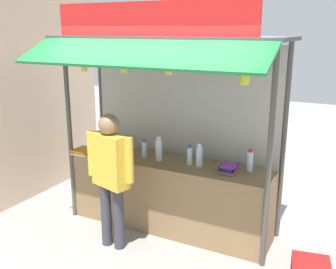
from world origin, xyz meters
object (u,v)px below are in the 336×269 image
Objects in this scene: water_bottle_left at (199,156)px; banana_bunch_leftmost at (169,68)px; water_bottle_back_left at (106,138)px; vendor_person at (111,169)px; water_bottle_far_left at (144,149)px; water_bottle_rear_center at (190,156)px; banana_bunch_inner_left at (124,67)px; water_bottle_front_left at (159,149)px; banana_bunch_rightmost at (245,77)px; magazine_stack_far_right at (84,151)px; magazine_stack_center at (229,168)px; magazine_stack_front_right at (112,152)px; water_bottle_back_right at (250,161)px; banana_bunch_inner_right at (84,66)px.

water_bottle_left is 1.15m from banana_bunch_leftmost.
water_bottle_back_left is 0.17× the size of vendor_person.
water_bottle_far_left is 0.15× the size of vendor_person.
banana_bunch_inner_left is (-0.63, -0.42, 1.06)m from water_bottle_rear_center.
water_bottle_left is 1.05× the size of banana_bunch_leftmost.
water_bottle_front_left is at bearing 59.75° from banana_bunch_inner_left.
water_bottle_left is 1.25m from banana_bunch_rightmost.
magazine_stack_far_right is 0.90× the size of banana_bunch_rightmost.
banana_bunch_rightmost reaches higher than magazine_stack_center.
vendor_person is (-0.57, -0.31, -1.11)m from banana_bunch_leftmost.
vendor_person reaches higher than magazine_stack_center.
water_bottle_left is 0.91× the size of water_bottle_front_left.
water_bottle_front_left is at bearing 9.10° from magazine_stack_front_right.
water_bottle_back_right is 0.82× the size of banana_bunch_rightmost.
vendor_person reaches higher than water_bottle_far_left.
banana_bunch_inner_right is at bearing -160.83° from water_bottle_rear_center.
water_bottle_rear_center is 1.34m from banana_bunch_rightmost.
magazine_stack_far_right is 0.18× the size of vendor_person.
magazine_stack_center is at bearing 34.55° from banana_bunch_leftmost.
water_bottle_front_left is at bearing -175.85° from water_bottle_rear_center.
water_bottle_left is at bearing 2.54° from water_bottle_front_left.
water_bottle_back_left is 1.20m from banana_bunch_inner_right.
banana_bunch_inner_left is 0.56m from banana_bunch_leftmost.
banana_bunch_inner_left is 1.15m from vendor_person.
magazine_stack_far_right is 1.08× the size of magazine_stack_center.
magazine_stack_far_right is 1.08× the size of banana_bunch_leftmost.
water_bottle_front_left reaches higher than magazine_stack_front_right.
water_bottle_far_left is (-0.22, 0.02, -0.04)m from water_bottle_front_left.
banana_bunch_inner_left and banana_bunch_inner_right have the same top height.
water_bottle_front_left is (-0.53, -0.02, 0.01)m from water_bottle_left.
water_bottle_left is 0.98× the size of magazine_stack_far_right.
magazine_stack_center is at bearing -2.79° from water_bottle_rear_center.
water_bottle_left is at bearing -0.00° from water_bottle_far_left.
water_bottle_rear_center is 0.91× the size of banana_bunch_leftmost.
vendor_person is at bearing -136.60° from water_bottle_left.
water_bottle_front_left is 1.04m from magazine_stack_far_right.
water_bottle_far_left is 0.72× the size of banana_bunch_rightmost.
banana_bunch_rightmost reaches higher than magazine_stack_far_right.
magazine_stack_far_right is (-1.02, -0.20, -0.12)m from water_bottle_front_left.
banana_bunch_leftmost is (0.56, 0.00, 0.01)m from banana_bunch_inner_left.
water_bottle_back_right is 1.78m from banana_bunch_inner_left.
water_bottle_rear_center is 1.30m from banana_bunch_inner_left.
water_bottle_left is 1.57m from magazine_stack_far_right.
banana_bunch_inner_left and banana_bunch_leftmost have the same top height.
vendor_person is (-0.01, -0.31, -1.11)m from banana_bunch_inner_left.
water_bottle_back_left is 1.02× the size of banana_bunch_leftmost.
banana_bunch_inner_left is at bearing -179.90° from banana_bunch_rightmost.
banana_bunch_inner_left is (-0.76, -0.41, 1.04)m from water_bottle_left.
banana_bunch_rightmost reaches higher than water_bottle_front_left.
vendor_person is (-1.14, -0.71, 0.03)m from magazine_stack_center.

